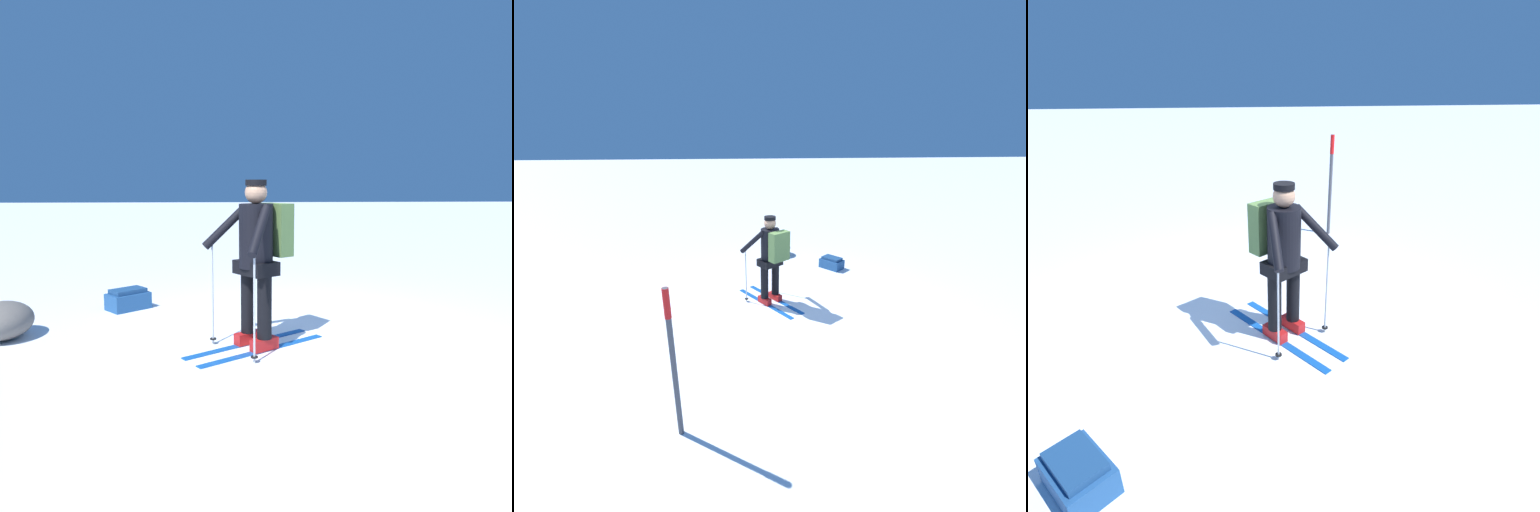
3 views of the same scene
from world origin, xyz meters
TOP-DOWN VIEW (x-y plane):
  - ground_plane at (0.00, 0.00)m, footprint 80.00×80.00m
  - skier at (0.51, -0.49)m, footprint 1.20×1.51m
  - dropped_backpack at (-1.16, -2.17)m, footprint 0.61×0.63m
  - rock_boulder at (0.08, -3.29)m, footprint 0.75×0.64m

SIDE VIEW (x-z plane):
  - ground_plane at x=0.00m, z-range 0.00..0.00m
  - dropped_backpack at x=-1.16m, z-range -0.01..0.28m
  - rock_boulder at x=0.08m, z-range 0.00..0.41m
  - skier at x=0.51m, z-range 0.15..1.88m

